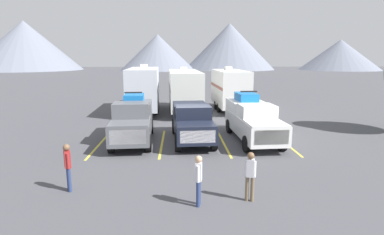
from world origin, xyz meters
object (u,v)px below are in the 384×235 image
(pickup_truck_a, at_px, (133,119))
(person_b, at_px, (250,173))
(camper_trailer_b, at_px, (184,89))
(person_a, at_px, (199,177))
(pickup_truck_c, at_px, (252,119))
(pickup_truck_b, at_px, (192,121))
(camper_trailer_a, at_px, (144,88))
(person_c, at_px, (68,164))
(camper_trailer_c, at_px, (230,88))

(pickup_truck_a, relative_size, person_b, 3.30)
(camper_trailer_b, height_order, person_a, camper_trailer_b)
(person_a, bearing_deg, pickup_truck_c, 65.65)
(pickup_truck_b, distance_m, camper_trailer_a, 9.71)
(pickup_truck_a, relative_size, person_a, 3.32)
(camper_trailer_a, relative_size, person_c, 4.93)
(camper_trailer_b, relative_size, person_c, 5.34)
(person_b, height_order, person_c, person_c)
(camper_trailer_a, distance_m, camper_trailer_b, 3.37)
(pickup_truck_b, relative_size, camper_trailer_b, 0.59)
(camper_trailer_c, bearing_deg, pickup_truck_a, -126.33)
(pickup_truck_b, xyz_separation_m, camper_trailer_c, (3.65, 9.39, 0.87))
(person_a, relative_size, person_c, 0.97)
(person_b, bearing_deg, pickup_truck_c, 76.33)
(person_b, bearing_deg, camper_trailer_c, 82.89)
(pickup_truck_a, xyz_separation_m, camper_trailer_b, (3.01, 8.90, 0.75))
(person_c, bearing_deg, camper_trailer_b, 74.18)
(pickup_truck_a, relative_size, camper_trailer_a, 0.65)
(pickup_truck_a, height_order, person_a, pickup_truck_a)
(pickup_truck_a, bearing_deg, pickup_truck_c, 0.24)
(camper_trailer_a, bearing_deg, pickup_truck_c, -52.03)
(camper_trailer_c, xyz_separation_m, person_a, (-3.78, -17.09, -1.03))
(camper_trailer_a, xyz_separation_m, person_c, (-0.98, -15.39, -1.10))
(pickup_truck_b, xyz_separation_m, pickup_truck_c, (3.37, 0.04, 0.09))
(pickup_truck_a, xyz_separation_m, pickup_truck_b, (3.25, -0.01, -0.12))
(pickup_truck_a, relative_size, pickup_truck_b, 1.02)
(pickup_truck_c, height_order, person_a, pickup_truck_c)
(pickup_truck_a, bearing_deg, pickup_truck_b, -0.18)
(camper_trailer_b, distance_m, person_b, 16.50)
(camper_trailer_b, height_order, camper_trailer_c, camper_trailer_c)
(pickup_truck_a, distance_m, person_b, 8.88)
(pickup_truck_c, height_order, camper_trailer_c, camper_trailer_c)
(person_a, height_order, person_c, person_c)
(camper_trailer_a, bearing_deg, person_a, -78.25)
(person_a, xyz_separation_m, person_c, (-4.45, 1.28, 0.03))
(person_a, bearing_deg, pickup_truck_b, 89.03)
(pickup_truck_a, relative_size, camper_trailer_c, 0.75)
(pickup_truck_b, relative_size, pickup_truck_c, 0.91)
(person_b, bearing_deg, camper_trailer_b, 96.21)
(person_b, bearing_deg, person_a, -171.73)
(person_a, bearing_deg, camper_trailer_c, 77.52)
(pickup_truck_b, bearing_deg, pickup_truck_a, 179.82)
(pickup_truck_a, bearing_deg, camper_trailer_a, 92.24)
(camper_trailer_a, bearing_deg, pickup_truck_b, -68.13)
(camper_trailer_b, bearing_deg, person_b, -83.79)
(camper_trailer_a, bearing_deg, camper_trailer_c, 3.36)
(camper_trailer_c, bearing_deg, person_a, -102.48)
(camper_trailer_a, bearing_deg, person_b, -72.60)
(camper_trailer_b, bearing_deg, pickup_truck_c, -67.90)
(pickup_truck_c, bearing_deg, person_b, -103.67)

